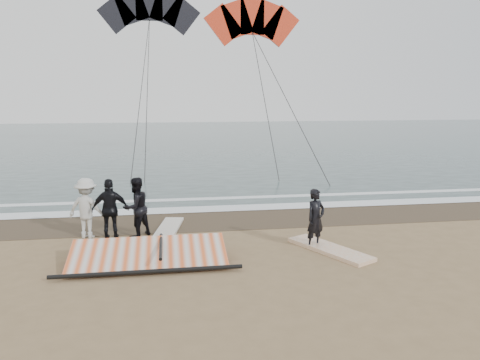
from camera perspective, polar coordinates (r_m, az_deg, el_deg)
The scene contains 12 objects.
ground at distance 11.61m, azimuth 4.33°, elevation -10.41°, with size 120.00×120.00×0.00m, color #8C704C.
sea at distance 43.83m, azimuth -5.45°, elevation 4.98°, with size 120.00×54.00×0.02m, color #233838.
wet_sand at distance 15.81m, azimuth 0.65°, elevation -4.67°, with size 120.00×2.80×0.01m, color #4C3D2B.
foam_near at distance 17.15m, azimuth -0.11°, elevation -3.40°, with size 120.00×0.90×0.01m, color white.
foam_far at distance 18.78m, azimuth -0.89°, elevation -2.18°, with size 120.00×0.45×0.01m, color white.
man_main at distance 12.81m, azimuth 9.20°, elevation -4.68°, with size 0.60×0.39×1.63m, color black.
board_white at distance 12.83m, azimuth 10.88°, elevation -8.28°, with size 0.71×2.55×0.10m, color white.
board_cream at distance 14.68m, azimuth -8.68°, elevation -5.82°, with size 0.60×2.24×0.09m, color beige.
trio_cluster at distance 14.03m, azimuth -15.70°, elevation -3.34°, with size 2.59×1.13×1.78m.
sail_rig at distance 11.98m, azimuth -11.34°, elevation -8.94°, with size 4.40×1.90×0.50m.
kite_red at distance 29.29m, azimuth 1.52°, elevation 18.28°, with size 6.19×4.49×11.87m.
kite_dark at distance 35.45m, azimuth -10.99°, elevation 19.13°, with size 8.11×6.83×16.40m.
Camera 1 is at (-2.50, -10.56, 4.12)m, focal length 35.00 mm.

